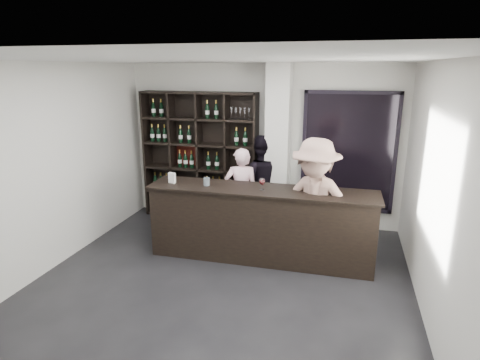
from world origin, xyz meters
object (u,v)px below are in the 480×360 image
(customer, at_px, (314,205))
(taster_black, at_px, (260,182))
(wine_shelf, at_px, (200,157))
(tasting_counter, at_px, (261,224))
(taster_pink, at_px, (241,193))

(customer, bearing_deg, taster_black, 142.48)
(wine_shelf, height_order, tasting_counter, wine_shelf)
(tasting_counter, xyz_separation_m, taster_black, (-0.29, 1.30, 0.29))
(taster_pink, distance_m, customer, 1.52)
(wine_shelf, relative_size, taster_black, 1.42)
(wine_shelf, relative_size, customer, 1.27)
(taster_black, xyz_separation_m, customer, (1.07, -1.35, 0.11))
(customer, bearing_deg, tasting_counter, -169.58)
(taster_black, distance_m, customer, 1.73)
(taster_pink, xyz_separation_m, taster_black, (0.21, 0.55, 0.07))
(taster_pink, height_order, customer, customer)
(wine_shelf, bearing_deg, taster_black, -7.77)
(wine_shelf, distance_m, tasting_counter, 2.19)
(wine_shelf, xyz_separation_m, taster_black, (1.21, -0.17, -0.36))
(tasting_counter, bearing_deg, wine_shelf, 134.93)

